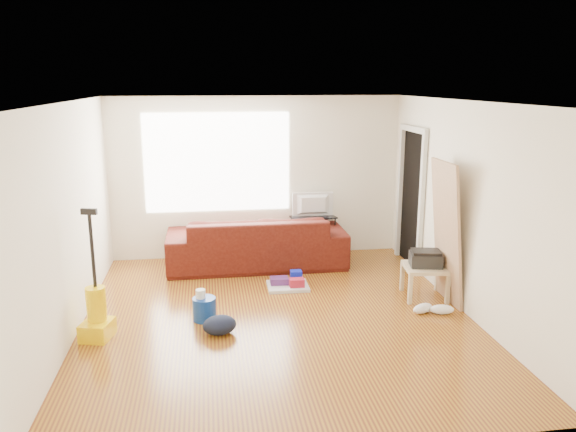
{
  "coord_description": "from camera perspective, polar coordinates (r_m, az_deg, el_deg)",
  "views": [
    {
      "loc": [
        -0.77,
        -6.1,
        2.72
      ],
      "look_at": [
        0.21,
        0.6,
        1.08
      ],
      "focal_mm": 35.0,
      "sensor_mm": 36.0,
      "label": 1
    }
  ],
  "objects": [
    {
      "name": "printer",
      "position": [
        7.36,
        13.81,
        -4.2
      ],
      "size": [
        0.44,
        0.37,
        0.2
      ],
      "rotation": [
        0.0,
        0.0,
        -0.21
      ],
      "color": "black",
      "rests_on": "side_table"
    },
    {
      "name": "cleaning_tray",
      "position": [
        7.62,
        0.08,
        -6.83
      ],
      "size": [
        0.55,
        0.45,
        0.2
      ],
      "rotation": [
        0.0,
        0.0,
        -0.02
      ],
      "color": "silver",
      "rests_on": "ground"
    },
    {
      "name": "side_table",
      "position": [
        7.41,
        13.74,
        -5.43
      ],
      "size": [
        0.58,
        0.58,
        0.42
      ],
      "rotation": [
        0.0,
        0.0,
        -0.13
      ],
      "color": "#CBB584",
      "rests_on": "ground"
    },
    {
      "name": "toilet_paper",
      "position": [
        6.67,
        -8.83,
        -8.9
      ],
      "size": [
        0.11,
        0.11,
        0.1
      ],
      "primitive_type": "cylinder",
      "color": "silver",
      "rests_on": "bucket"
    },
    {
      "name": "room",
      "position": [
        6.48,
        -0.67,
        0.51
      ],
      "size": [
        4.51,
        5.01,
        2.51
      ],
      "color": "maroon",
      "rests_on": "ground"
    },
    {
      "name": "sneakers",
      "position": [
        7.02,
        14.45,
        -9.13
      ],
      "size": [
        0.53,
        0.27,
        0.12
      ],
      "rotation": [
        0.0,
        0.0,
        -0.03
      ],
      "color": "white",
      "rests_on": "ground"
    },
    {
      "name": "backpack",
      "position": [
        6.37,
        -6.94,
        -11.78
      ],
      "size": [
        0.43,
        0.38,
        0.21
      ],
      "primitive_type": "ellipsoid",
      "rotation": [
        0.0,
        0.0,
        0.23
      ],
      "color": "black",
      "rests_on": "ground"
    },
    {
      "name": "tv",
      "position": [
        8.69,
        2.61,
        1.13
      ],
      "size": [
        0.64,
        0.08,
        0.37
      ],
      "primitive_type": "imported",
      "rotation": [
        0.0,
        0.0,
        3.14
      ],
      "color": "black",
      "rests_on": "tv_stand"
    },
    {
      "name": "vacuum",
      "position": [
        6.49,
        -18.87,
        -9.44
      ],
      "size": [
        0.38,
        0.41,
        1.42
      ],
      "rotation": [
        0.0,
        0.0,
        -0.26
      ],
      "color": "#FECD01",
      "rests_on": "ground"
    },
    {
      "name": "bucket",
      "position": [
        6.74,
        -8.45,
        -10.38
      ],
      "size": [
        0.33,
        0.33,
        0.27
      ],
      "primitive_type": "cylinder",
      "rotation": [
        0.0,
        0.0,
        -0.26
      ],
      "color": "navy",
      "rests_on": "ground"
    },
    {
      "name": "tv_stand",
      "position": [
        8.81,
        2.57,
        -2.09
      ],
      "size": [
        0.73,
        0.52,
        0.66
      ],
      "rotation": [
        0.0,
        0.0,
        0.22
      ],
      "color": "black",
      "rests_on": "ground"
    },
    {
      "name": "door_panel",
      "position": [
        7.45,
        15.38,
        -8.33
      ],
      "size": [
        0.22,
        0.72,
        1.79
      ],
      "primitive_type": "cube",
      "rotation": [
        0.0,
        -0.1,
        0.0
      ],
      "color": "#997853",
      "rests_on": "ground"
    },
    {
      "name": "sofa",
      "position": [
        8.53,
        -3.17,
        -5.02
      ],
      "size": [
        2.64,
        1.03,
        0.77
      ],
      "primitive_type": "imported",
      "rotation": [
        0.0,
        0.0,
        3.14
      ],
      "color": "#360B07",
      "rests_on": "ground"
    }
  ]
}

